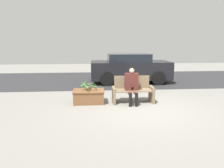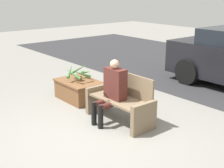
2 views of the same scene
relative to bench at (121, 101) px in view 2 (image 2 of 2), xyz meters
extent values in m
plane|color=gray|center=(0.20, -0.79, -0.41)|extent=(30.00, 30.00, 0.00)
cube|color=#7A664C|center=(-0.68, -0.06, -0.13)|extent=(0.09, 0.59, 0.57)
cube|color=#7A664C|center=(0.68, -0.06, -0.13)|extent=(0.09, 0.59, 0.57)
cube|color=#7A664C|center=(0.00, -0.06, 0.03)|extent=(1.28, 0.54, 0.04)
cube|color=#7A664C|center=(0.00, 0.22, 0.29)|extent=(1.28, 0.04, 0.46)
cube|color=#51231E|center=(-0.06, -0.10, 0.35)|extent=(0.46, 0.22, 0.60)
sphere|color=tan|center=(-0.06, -0.12, 0.74)|extent=(0.18, 0.18, 0.18)
cylinder|color=#51231E|center=(-0.17, -0.32, 0.00)|extent=(0.11, 0.44, 0.11)
cylinder|color=#51231E|center=(0.04, -0.32, 0.00)|extent=(0.11, 0.44, 0.11)
cylinder|color=black|center=(-0.17, -0.55, -0.18)|extent=(0.10, 0.10, 0.46)
cylinder|color=black|center=(0.04, -0.55, -0.18)|extent=(0.10, 0.10, 0.46)
cube|color=black|center=(-0.06, -0.33, 0.16)|extent=(0.07, 0.09, 0.12)
cube|color=brown|center=(-1.57, 0.04, -0.18)|extent=(1.04, 0.72, 0.46)
cube|color=brown|center=(-1.57, 0.04, 0.03)|extent=(1.09, 0.77, 0.04)
cylinder|color=brown|center=(-1.57, 0.04, 0.11)|extent=(0.16, 0.16, 0.12)
cone|color=#427538|center=(-1.37, 0.00, 0.26)|extent=(0.15, 0.44, 0.24)
cone|color=#427538|center=(-1.55, 0.25, 0.22)|extent=(0.45, 0.12, 0.18)
cone|color=#427538|center=(-1.72, 0.15, 0.28)|extent=(0.31, 0.38, 0.28)
cone|color=#427538|center=(-1.71, -0.10, 0.28)|extent=(0.35, 0.36, 0.28)
cone|color=#427538|center=(-1.49, -0.15, 0.26)|extent=(0.44, 0.22, 0.24)
cylinder|color=black|center=(-0.73, 3.01, -0.06)|extent=(0.70, 0.18, 0.70)
cylinder|color=black|center=(-0.73, 4.81, -0.06)|extent=(0.70, 0.18, 0.70)
camera|label=1|loc=(-1.35, -7.52, 1.72)|focal=35.00mm
camera|label=2|loc=(4.32, -3.79, 2.08)|focal=50.00mm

